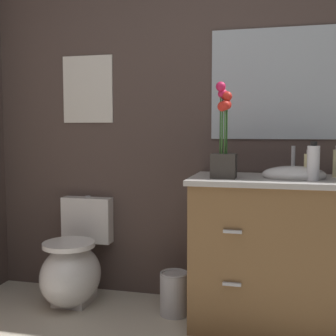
% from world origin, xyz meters
% --- Properties ---
extents(wall_back, '(4.73, 0.05, 2.50)m').
position_xyz_m(wall_back, '(0.20, 1.76, 1.25)').
color(wall_back, '#4C3D38').
rests_on(wall_back, ground_plane).
extents(toilet, '(0.38, 0.59, 0.69)m').
position_xyz_m(toilet, '(-0.83, 1.47, 0.24)').
color(toilet, white).
rests_on(toilet, ground_plane).
extents(vanity_cabinet, '(0.94, 0.56, 1.06)m').
position_xyz_m(vanity_cabinet, '(0.45, 1.44, 0.45)').
color(vanity_cabinet, brown).
rests_on(vanity_cabinet, ground_plane).
extents(flower_vase, '(0.14, 0.14, 0.55)m').
position_xyz_m(flower_vase, '(0.18, 1.35, 1.06)').
color(flower_vase, '#38332D').
rests_on(flower_vase, vanity_cabinet).
extents(lotion_bottle, '(0.06, 0.06, 0.16)m').
position_xyz_m(lotion_bottle, '(0.65, 1.45, 0.96)').
color(lotion_bottle, beige).
rests_on(lotion_bottle, vanity_cabinet).
extents(hand_wash_bottle, '(0.07, 0.07, 0.21)m').
position_xyz_m(hand_wash_bottle, '(0.66, 1.34, 0.98)').
color(hand_wash_bottle, white).
rests_on(hand_wash_bottle, vanity_cabinet).
extents(trash_bin, '(0.18, 0.18, 0.27)m').
position_xyz_m(trash_bin, '(-0.14, 1.44, 0.14)').
color(trash_bin, '#B7B7BC').
rests_on(trash_bin, ground_plane).
extents(wall_poster, '(0.37, 0.01, 0.47)m').
position_xyz_m(wall_poster, '(-0.83, 1.73, 1.44)').
color(wall_poster, silver).
extents(wall_mirror, '(0.80, 0.01, 0.70)m').
position_xyz_m(wall_mirror, '(0.45, 1.73, 1.45)').
color(wall_mirror, '#B2BCC6').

